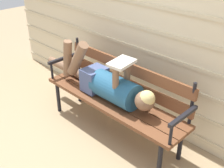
# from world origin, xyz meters

# --- Properties ---
(ground_plane) EXTENTS (12.00, 12.00, 0.00)m
(ground_plane) POSITION_xyz_m (0.00, 0.00, 0.00)
(ground_plane) COLOR tan
(house_siding) EXTENTS (4.84, 0.08, 2.18)m
(house_siding) POSITION_xyz_m (0.00, 0.61, 1.09)
(house_siding) COLOR beige
(house_siding) RESTS_ON ground
(park_bench) EXTENTS (1.72, 0.43, 0.85)m
(park_bench) POSITION_xyz_m (0.00, 0.19, 0.47)
(park_bench) COLOR brown
(park_bench) RESTS_ON ground
(reclining_person) EXTENTS (1.71, 0.28, 0.55)m
(reclining_person) POSITION_xyz_m (-0.09, 0.12, 0.59)
(reclining_person) COLOR #23567A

